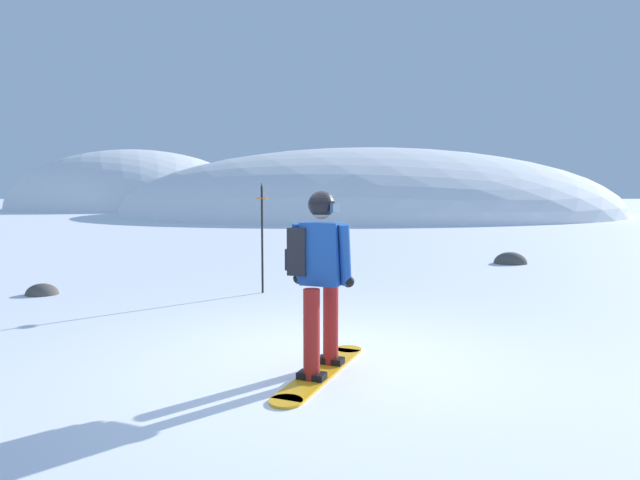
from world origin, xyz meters
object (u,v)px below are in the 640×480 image
rock_dark (42,295)px  rock_mid (510,264)px  snowboarder_main (319,277)px  piste_marker_near (262,230)px

rock_dark → rock_mid: rock_mid is taller
rock_dark → rock_mid: (9.32, 3.79, 0.00)m
snowboarder_main → piste_marker_near: piste_marker_near is taller
piste_marker_near → rock_mid: 6.83m
piste_marker_near → rock_dark: bearing=-178.5°
snowboarder_main → rock_dark: bearing=138.6°
piste_marker_near → rock_mid: piste_marker_near is taller
piste_marker_near → rock_mid: size_ratio=2.36×
snowboarder_main → rock_mid: bearing=58.7°
snowboarder_main → piste_marker_near: (-0.88, 4.12, 0.15)m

